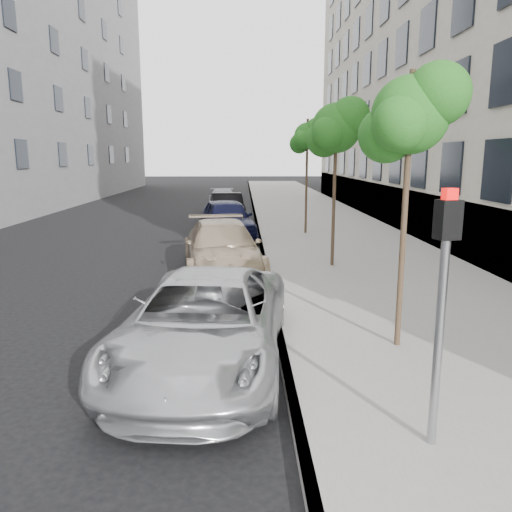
{
  "coord_description": "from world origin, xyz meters",
  "views": [
    {
      "loc": [
        0.5,
        -6.72,
        3.39
      ],
      "look_at": [
        0.75,
        2.69,
        1.5
      ],
      "focal_mm": 35.0,
      "sensor_mm": 36.0,
      "label": 1
    }
  ],
  "objects_px": {
    "sedan_black": "(227,207)",
    "tree_near": "(412,115)",
    "sedan_rear": "(223,200)",
    "minivan": "(205,323)",
    "sedan_blue": "(227,219)",
    "tree_far": "(308,136)",
    "signal_pole": "(443,289)",
    "suv": "(222,249)",
    "tree_mid": "(337,128)"
  },
  "relations": [
    {
      "from": "sedan_black",
      "to": "tree_mid",
      "type": "bearing_deg",
      "value": -78.93
    },
    {
      "from": "signal_pole",
      "to": "sedan_rear",
      "type": "distance_m",
      "value": 27.19
    },
    {
      "from": "suv",
      "to": "tree_mid",
      "type": "bearing_deg",
      "value": 1.8
    },
    {
      "from": "tree_mid",
      "to": "suv",
      "type": "bearing_deg",
      "value": -171.02
    },
    {
      "from": "minivan",
      "to": "signal_pole",
      "type": "bearing_deg",
      "value": -36.39
    },
    {
      "from": "sedan_blue",
      "to": "sedan_rear",
      "type": "distance_m",
      "value": 11.54
    },
    {
      "from": "tree_mid",
      "to": "sedan_black",
      "type": "height_order",
      "value": "tree_mid"
    },
    {
      "from": "tree_mid",
      "to": "suv",
      "type": "relative_size",
      "value": 0.93
    },
    {
      "from": "tree_near",
      "to": "sedan_black",
      "type": "distance_m",
      "value": 18.63
    },
    {
      "from": "signal_pole",
      "to": "sedan_blue",
      "type": "xyz_separation_m",
      "value": [
        -2.83,
        15.43,
        -1.15
      ]
    },
    {
      "from": "sedan_blue",
      "to": "sedan_black",
      "type": "distance_m",
      "value": 5.62
    },
    {
      "from": "tree_near",
      "to": "signal_pole",
      "type": "distance_m",
      "value": 3.72
    },
    {
      "from": "sedan_blue",
      "to": "tree_near",
      "type": "bearing_deg",
      "value": -84.52
    },
    {
      "from": "tree_far",
      "to": "sedan_black",
      "type": "xyz_separation_m",
      "value": [
        -3.55,
        4.99,
        -3.45
      ]
    },
    {
      "from": "tree_far",
      "to": "sedan_black",
      "type": "distance_m",
      "value": 7.03
    },
    {
      "from": "minivan",
      "to": "sedan_blue",
      "type": "distance_m",
      "value": 12.89
    },
    {
      "from": "sedan_black",
      "to": "tree_near",
      "type": "bearing_deg",
      "value": -84.95
    },
    {
      "from": "tree_near",
      "to": "minivan",
      "type": "distance_m",
      "value": 4.72
    },
    {
      "from": "tree_far",
      "to": "sedan_blue",
      "type": "distance_m",
      "value": 4.82
    },
    {
      "from": "sedan_blue",
      "to": "suv",
      "type": "bearing_deg",
      "value": -99.26
    },
    {
      "from": "minivan",
      "to": "sedan_black",
      "type": "distance_m",
      "value": 18.51
    },
    {
      "from": "suv",
      "to": "sedan_blue",
      "type": "height_order",
      "value": "sedan_blue"
    },
    {
      "from": "tree_near",
      "to": "signal_pole",
      "type": "bearing_deg",
      "value": -100.47
    },
    {
      "from": "sedan_black",
      "to": "sedan_rear",
      "type": "relative_size",
      "value": 1.0
    },
    {
      "from": "sedan_blue",
      "to": "sedan_rear",
      "type": "xyz_separation_m",
      "value": [
        -0.59,
        11.52,
        -0.18
      ]
    },
    {
      "from": "tree_far",
      "to": "signal_pole",
      "type": "distance_m",
      "value": 16.22
    },
    {
      "from": "tree_near",
      "to": "sedan_rear",
      "type": "bearing_deg",
      "value": 99.48
    },
    {
      "from": "tree_mid",
      "to": "tree_near",
      "type": "bearing_deg",
      "value": -90.0
    },
    {
      "from": "minivan",
      "to": "sedan_rear",
      "type": "bearing_deg",
      "value": 97.39
    },
    {
      "from": "suv",
      "to": "sedan_rear",
      "type": "distance_m",
      "value": 17.93
    },
    {
      "from": "tree_near",
      "to": "minivan",
      "type": "bearing_deg",
      "value": -171.11
    },
    {
      "from": "sedan_blue",
      "to": "sedan_rear",
      "type": "bearing_deg",
      "value": 83.08
    },
    {
      "from": "tree_near",
      "to": "sedan_rear",
      "type": "distance_m",
      "value": 24.45
    },
    {
      "from": "minivan",
      "to": "tree_far",
      "type": "bearing_deg",
      "value": 81.98
    },
    {
      "from": "tree_mid",
      "to": "minivan",
      "type": "height_order",
      "value": "tree_mid"
    },
    {
      "from": "tree_near",
      "to": "tree_far",
      "type": "height_order",
      "value": "tree_far"
    },
    {
      "from": "tree_far",
      "to": "signal_pole",
      "type": "bearing_deg",
      "value": -92.01
    },
    {
      "from": "tree_mid",
      "to": "sedan_blue",
      "type": "bearing_deg",
      "value": 120.05
    },
    {
      "from": "suv",
      "to": "sedan_black",
      "type": "xyz_separation_m",
      "value": [
        -0.23,
        12.01,
        -0.02
      ]
    },
    {
      "from": "tree_near",
      "to": "suv",
      "type": "bearing_deg",
      "value": 119.11
    },
    {
      "from": "signal_pole",
      "to": "suv",
      "type": "bearing_deg",
      "value": 93.45
    },
    {
      "from": "signal_pole",
      "to": "suv",
      "type": "height_order",
      "value": "signal_pole"
    },
    {
      "from": "tree_mid",
      "to": "sedan_blue",
      "type": "distance_m",
      "value": 7.56
    },
    {
      "from": "tree_near",
      "to": "tree_far",
      "type": "xyz_separation_m",
      "value": [
        -0.0,
        13.0,
        0.16
      ]
    },
    {
      "from": "tree_far",
      "to": "sedan_rear",
      "type": "bearing_deg",
      "value": 110.12
    },
    {
      "from": "tree_far",
      "to": "suv",
      "type": "xyz_separation_m",
      "value": [
        -3.33,
        -7.03,
        -3.43
      ]
    },
    {
      "from": "tree_far",
      "to": "tree_near",
      "type": "bearing_deg",
      "value": -90.0
    },
    {
      "from": "tree_far",
      "to": "sedan_black",
      "type": "relative_size",
      "value": 1.07
    },
    {
      "from": "tree_far",
      "to": "minivan",
      "type": "height_order",
      "value": "tree_far"
    },
    {
      "from": "tree_near",
      "to": "signal_pole",
      "type": "xyz_separation_m",
      "value": [
        -0.56,
        -3.06,
        -2.05
      ]
    }
  ]
}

